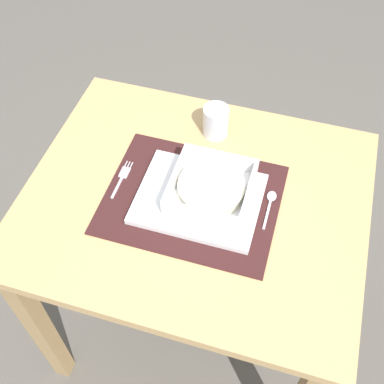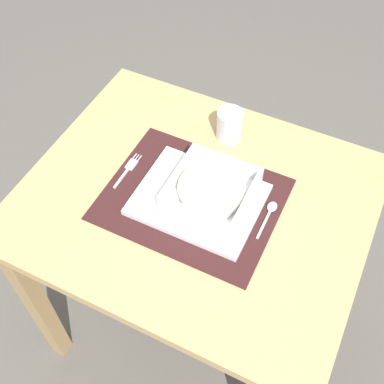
{
  "view_description": "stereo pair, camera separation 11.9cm",
  "coord_description": "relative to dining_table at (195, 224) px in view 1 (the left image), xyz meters",
  "views": [
    {
      "loc": [
        0.2,
        -0.71,
        1.72
      ],
      "look_at": [
        -0.01,
        -0.01,
        0.78
      ],
      "focal_mm": 45.8,
      "sensor_mm": 36.0,
      "label": 1
    },
    {
      "loc": [
        0.31,
        -0.66,
        1.72
      ],
      "look_at": [
        -0.01,
        -0.01,
        0.78
      ],
      "focal_mm": 45.8,
      "sensor_mm": 36.0,
      "label": 2
    }
  ],
  "objects": [
    {
      "name": "butter_knife",
      "position": [
        0.16,
        -0.03,
        0.13
      ],
      "size": [
        0.01,
        0.13,
        0.01
      ],
      "rotation": [
        0.0,
        0.0,
        -0.02
      ],
      "color": "black",
      "rests_on": "placemat"
    },
    {
      "name": "fork",
      "position": [
        -0.2,
        0.01,
        0.13
      ],
      "size": [
        0.02,
        0.13,
        0.0
      ],
      "rotation": [
        0.0,
        0.0,
        -0.04
      ],
      "color": "silver",
      "rests_on": "placemat"
    },
    {
      "name": "placemat",
      "position": [
        -0.01,
        -0.01,
        0.12
      ],
      "size": [
        0.43,
        0.34,
        0.0
      ],
      "primitive_type": "cube",
      "color": "#381919",
      "rests_on": "dining_table"
    },
    {
      "name": "spoon",
      "position": [
        0.18,
        0.04,
        0.13
      ],
      "size": [
        0.02,
        0.12,
        0.01
      ],
      "rotation": [
        0.0,
        0.0,
        0.02
      ],
      "color": "silver",
      "rests_on": "placemat"
    },
    {
      "name": "porridge_bowl",
      "position": [
        0.04,
        0.01,
        0.16
      ],
      "size": [
        0.19,
        0.19,
        0.05
      ],
      "color": "white",
      "rests_on": "serving_plate"
    },
    {
      "name": "ground_plane",
      "position": [
        0.0,
        0.0,
        -0.63
      ],
      "size": [
        6.0,
        6.0,
        0.0
      ],
      "primitive_type": "plane",
      "color": "#59544C"
    },
    {
      "name": "drinking_glass",
      "position": [
        -0.01,
        0.23,
        0.16
      ],
      "size": [
        0.07,
        0.07,
        0.09
      ],
      "color": "white",
      "rests_on": "dining_table"
    },
    {
      "name": "dining_table",
      "position": [
        0.0,
        0.0,
        0.0
      ],
      "size": [
        0.85,
        0.71,
        0.75
      ],
      "color": "tan",
      "rests_on": "ground"
    },
    {
      "name": "serving_plate",
      "position": [
        0.01,
        -0.01,
        0.13
      ],
      "size": [
        0.3,
        0.24,
        0.02
      ],
      "primitive_type": "cube",
      "color": "white",
      "rests_on": "placemat"
    }
  ]
}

